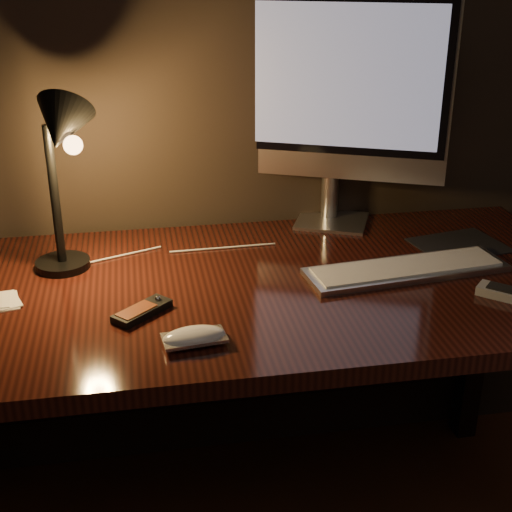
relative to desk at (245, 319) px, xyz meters
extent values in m
cube|color=black|center=(0.00, -0.07, 0.11)|extent=(1.60, 0.75, 0.04)
cube|color=black|center=(0.75, 0.25, -0.27)|extent=(0.06, 0.06, 0.71)
cube|color=black|center=(0.00, 0.27, -0.17)|extent=(1.48, 0.02, 0.51)
cube|color=silver|center=(0.28, 0.26, 0.13)|extent=(0.24, 0.22, 0.01)
cylinder|color=silver|center=(0.28, 0.29, 0.20)|extent=(0.06, 0.06, 0.12)
cube|color=silver|center=(0.28, 0.26, 0.49)|extent=(0.53, 0.26, 0.46)
cube|color=black|center=(0.28, 0.24, 0.52)|extent=(0.49, 0.22, 0.39)
cube|color=#838BB3|center=(0.28, 0.24, 0.52)|extent=(0.45, 0.20, 0.35)
cube|color=silver|center=(0.36, -0.08, 0.14)|extent=(0.48, 0.18, 0.02)
cube|color=black|center=(0.55, 0.05, 0.13)|extent=(0.24, 0.21, 0.00)
ellipsoid|color=white|center=(-0.15, -0.31, 0.14)|extent=(0.13, 0.08, 0.02)
cube|color=black|center=(-0.24, -0.18, 0.14)|extent=(0.13, 0.12, 0.02)
cube|color=maroon|center=(-0.24, -0.18, 0.14)|extent=(0.09, 0.08, 0.00)
sphere|color=silver|center=(-0.24, -0.18, 0.15)|extent=(0.01, 0.01, 0.01)
cylinder|color=black|center=(-0.41, 0.09, 0.14)|extent=(0.14, 0.14, 0.02)
cylinder|color=black|center=(-0.41, 0.09, 0.31)|extent=(0.02, 0.02, 0.32)
cone|color=black|center=(-0.38, 0.04, 0.47)|extent=(0.17, 0.20, 0.16)
sphere|color=#FFB266|center=(-0.36, 0.02, 0.44)|extent=(0.04, 0.04, 0.04)
cylinder|color=white|center=(-0.17, 0.11, 0.13)|extent=(0.54, 0.10, 0.00)
camera|label=1|loc=(-0.24, -1.48, 0.82)|focal=50.00mm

